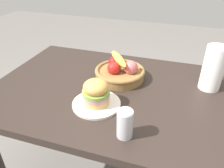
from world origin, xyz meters
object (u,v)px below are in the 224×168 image
at_px(sandwich, 96,92).
at_px(soda_can, 125,124).
at_px(plate, 97,104).
at_px(fruit_basket, 120,71).
at_px(paper_towel_roll, 213,68).

xyz_separation_m(sandwich, soda_can, (0.18, -0.16, -0.01)).
relative_size(plate, sandwich, 1.78).
bearing_deg(soda_can, fruit_basket, 108.59).
distance_m(soda_can, fruit_basket, 0.47).
height_order(sandwich, fruit_basket, sandwich).
distance_m(sandwich, soda_can, 0.24).
bearing_deg(paper_towel_roll, sandwich, -147.52).
bearing_deg(sandwich, plate, 180.00).
relative_size(soda_can, fruit_basket, 0.43).
xyz_separation_m(sandwich, fruit_basket, (0.03, 0.29, -0.03)).
bearing_deg(plate, soda_can, -40.71).
bearing_deg(soda_can, sandwich, 139.29).
relative_size(plate, fruit_basket, 0.81).
xyz_separation_m(fruit_basket, paper_towel_roll, (0.49, 0.05, 0.07)).
bearing_deg(sandwich, fruit_basket, 83.14).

